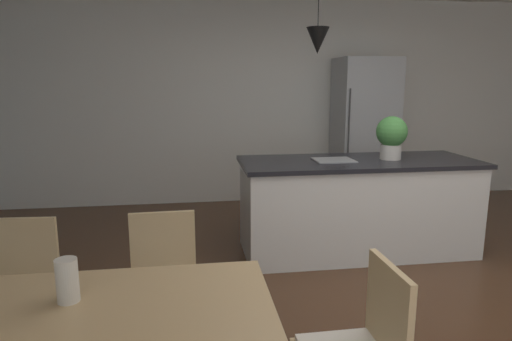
{
  "coord_description": "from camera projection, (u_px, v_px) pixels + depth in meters",
  "views": [
    {
      "loc": [
        -1.46,
        -2.71,
        1.62
      ],
      "look_at": [
        -1.06,
        -0.02,
        1.07
      ],
      "focal_mm": 31.02,
      "sensor_mm": 36.0,
      "label": 1
    }
  ],
  "objects": [
    {
      "name": "ground_plane",
      "position": [
        402.0,
        315.0,
        3.16
      ],
      "size": [
        10.0,
        8.4,
        0.04
      ],
      "primitive_type": "cube",
      "color": "#4C301E"
    },
    {
      "name": "pendant_over_island_main",
      "position": [
        318.0,
        40.0,
        3.86
      ],
      "size": [
        0.2,
        0.2,
        0.84
      ],
      "color": "black"
    },
    {
      "name": "wall_back_kitchen",
      "position": [
        297.0,
        102.0,
        6.05
      ],
      "size": [
        10.0,
        0.12,
        2.7
      ],
      "primitive_type": "cube",
      "color": "white",
      "rests_on": "ground_plane"
    },
    {
      "name": "chair_far_left",
      "position": [
        17.0,
        294.0,
        2.42
      ],
      "size": [
        0.43,
        0.43,
        0.87
      ],
      "color": "tan",
      "rests_on": "ground_plane"
    },
    {
      "name": "kitchen_island",
      "position": [
        357.0,
        205.0,
        4.22
      ],
      "size": [
        2.22,
        0.86,
        0.91
      ],
      "color": "silver",
      "rests_on": "ground_plane"
    },
    {
      "name": "chair_far_right",
      "position": [
        164.0,
        285.0,
        2.54
      ],
      "size": [
        0.41,
        0.41,
        0.87
      ],
      "color": "tan",
      "rests_on": "ground_plane"
    },
    {
      "name": "dining_table",
      "position": [
        44.0,
        336.0,
        1.67
      ],
      "size": [
        1.77,
        0.84,
        0.75
      ],
      "color": "tan",
      "rests_on": "ground_plane"
    },
    {
      "name": "refrigerator",
      "position": [
        364.0,
        132.0,
        5.85
      ],
      "size": [
        0.75,
        0.67,
        1.93
      ],
      "color": "#B2B5B7",
      "rests_on": "ground_plane"
    },
    {
      "name": "vase_on_dining_table",
      "position": [
        67.0,
        280.0,
        1.77
      ],
      "size": [
        0.09,
        0.09,
        0.18
      ],
      "color": "silver",
      "rests_on": "dining_table"
    },
    {
      "name": "potted_plant_on_island",
      "position": [
        392.0,
        135.0,
        4.14
      ],
      "size": [
        0.29,
        0.29,
        0.41
      ],
      "color": "beige",
      "rests_on": "kitchen_island"
    }
  ]
}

